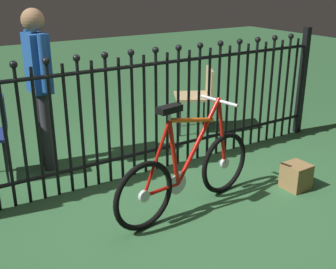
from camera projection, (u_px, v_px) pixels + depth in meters
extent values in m
plane|color=#305F36|center=(183.00, 198.00, 3.79)|extent=(20.00, 20.00, 0.00)
cylinder|color=black|center=(7.00, 142.00, 3.46)|extent=(0.03, 0.03, 1.18)
cylinder|color=black|center=(23.00, 139.00, 3.52)|extent=(0.03, 0.03, 1.18)
sphere|color=black|center=(13.00, 65.00, 3.31)|extent=(0.06, 0.06, 0.06)
cylinder|color=black|center=(38.00, 136.00, 3.59)|extent=(0.03, 0.03, 1.18)
cylinder|color=black|center=(53.00, 133.00, 3.65)|extent=(0.03, 0.03, 1.18)
sphere|color=black|center=(46.00, 61.00, 3.44)|extent=(0.06, 0.06, 0.06)
cylinder|color=black|center=(68.00, 131.00, 3.72)|extent=(0.03, 0.03, 1.18)
cylinder|color=black|center=(82.00, 128.00, 3.78)|extent=(0.03, 0.03, 1.18)
sphere|color=black|center=(76.00, 58.00, 3.57)|extent=(0.06, 0.06, 0.06)
cylinder|color=black|center=(95.00, 125.00, 3.85)|extent=(0.03, 0.03, 1.18)
cylinder|color=black|center=(108.00, 123.00, 3.91)|extent=(0.03, 0.03, 1.18)
sphere|color=black|center=(105.00, 55.00, 3.70)|extent=(0.06, 0.06, 0.06)
cylinder|color=black|center=(121.00, 121.00, 3.98)|extent=(0.03, 0.03, 1.18)
cylinder|color=black|center=(133.00, 118.00, 4.04)|extent=(0.03, 0.03, 1.18)
sphere|color=black|center=(131.00, 53.00, 3.82)|extent=(0.06, 0.06, 0.06)
cylinder|color=black|center=(145.00, 116.00, 4.11)|extent=(0.03, 0.03, 1.18)
cylinder|color=black|center=(156.00, 114.00, 4.17)|extent=(0.03, 0.03, 1.18)
sphere|color=black|center=(156.00, 50.00, 3.95)|extent=(0.06, 0.06, 0.06)
cylinder|color=black|center=(167.00, 112.00, 4.23)|extent=(0.03, 0.03, 1.18)
cylinder|color=black|center=(178.00, 110.00, 4.30)|extent=(0.03, 0.03, 1.18)
sphere|color=black|center=(179.00, 48.00, 4.08)|extent=(0.06, 0.06, 0.06)
cylinder|color=black|center=(188.00, 108.00, 4.36)|extent=(0.03, 0.03, 1.18)
cylinder|color=black|center=(199.00, 106.00, 4.43)|extent=(0.03, 0.03, 1.18)
sphere|color=black|center=(200.00, 46.00, 4.21)|extent=(0.06, 0.06, 0.06)
cylinder|color=black|center=(208.00, 104.00, 4.49)|extent=(0.03, 0.03, 1.18)
cylinder|color=black|center=(218.00, 102.00, 4.56)|extent=(0.03, 0.03, 1.18)
sphere|color=black|center=(221.00, 43.00, 4.34)|extent=(0.06, 0.06, 0.06)
cylinder|color=black|center=(227.00, 100.00, 4.62)|extent=(0.03, 0.03, 1.18)
cylinder|color=black|center=(236.00, 99.00, 4.69)|extent=(0.03, 0.03, 1.18)
sphere|color=black|center=(240.00, 42.00, 4.47)|extent=(0.06, 0.06, 0.06)
cylinder|color=black|center=(245.00, 97.00, 4.75)|extent=(0.03, 0.03, 1.18)
cylinder|color=black|center=(254.00, 95.00, 4.81)|extent=(0.03, 0.03, 1.18)
sphere|color=black|center=(258.00, 40.00, 4.60)|extent=(0.06, 0.06, 0.06)
cylinder|color=black|center=(262.00, 94.00, 4.88)|extent=(0.03, 0.03, 1.18)
cylinder|color=black|center=(270.00, 92.00, 4.94)|extent=(0.03, 0.03, 1.18)
sphere|color=black|center=(275.00, 38.00, 4.73)|extent=(0.06, 0.06, 0.06)
cylinder|color=black|center=(278.00, 91.00, 5.01)|extent=(0.03, 0.03, 1.18)
cylinder|color=black|center=(286.00, 89.00, 5.07)|extent=(0.03, 0.03, 1.18)
sphere|color=black|center=(291.00, 36.00, 4.86)|extent=(0.06, 0.06, 0.06)
cylinder|color=black|center=(293.00, 88.00, 5.14)|extent=(0.03, 0.03, 1.18)
cylinder|color=black|center=(146.00, 152.00, 4.24)|extent=(4.38, 0.03, 0.03)
cylinder|color=black|center=(144.00, 65.00, 3.94)|extent=(4.38, 0.03, 0.03)
cube|color=black|center=(302.00, 82.00, 5.19)|extent=(0.07, 0.07, 1.29)
torus|color=black|center=(144.00, 196.00, 3.25)|extent=(0.56, 0.13, 0.56)
cylinder|color=silver|center=(144.00, 196.00, 3.25)|extent=(0.10, 0.04, 0.09)
torus|color=black|center=(224.00, 163.00, 3.82)|extent=(0.56, 0.13, 0.56)
cylinder|color=silver|center=(224.00, 163.00, 3.82)|extent=(0.10, 0.04, 0.09)
cylinder|color=red|center=(199.00, 141.00, 3.50)|extent=(0.49, 0.11, 0.66)
cylinder|color=#EA5914|center=(192.00, 120.00, 3.38)|extent=(0.48, 0.11, 0.14)
cylinder|color=red|center=(174.00, 153.00, 3.34)|extent=(0.13, 0.06, 0.57)
cylinder|color=red|center=(161.00, 190.00, 3.36)|extent=(0.35, 0.08, 0.04)
cylinder|color=red|center=(157.00, 158.00, 3.23)|extent=(0.28, 0.07, 0.56)
cylinder|color=red|center=(222.00, 132.00, 3.67)|extent=(0.14, 0.05, 0.63)
cylinder|color=silver|center=(219.00, 100.00, 3.53)|extent=(0.03, 0.03, 0.02)
cylinder|color=silver|center=(219.00, 101.00, 3.54)|extent=(0.09, 0.40, 0.03)
cylinder|color=silver|center=(169.00, 116.00, 3.20)|extent=(0.03, 0.03, 0.07)
cube|color=black|center=(169.00, 109.00, 3.18)|extent=(0.21, 0.12, 0.05)
cylinder|color=silver|center=(178.00, 184.00, 3.47)|extent=(0.18, 0.04, 0.18)
cylinder|color=black|center=(180.00, 119.00, 5.18)|extent=(0.02, 0.02, 0.44)
cylinder|color=black|center=(177.00, 111.00, 5.51)|extent=(0.02, 0.02, 0.44)
cylinder|color=black|center=(208.00, 118.00, 5.21)|extent=(0.02, 0.02, 0.44)
cylinder|color=black|center=(204.00, 110.00, 5.53)|extent=(0.02, 0.02, 0.44)
cube|color=tan|center=(193.00, 96.00, 5.27)|extent=(0.59, 0.59, 0.03)
cube|color=tan|center=(210.00, 81.00, 5.22)|extent=(0.22, 0.38, 0.33)
cylinder|color=black|center=(6.00, 163.00, 3.96)|extent=(0.02, 0.02, 0.44)
cylinder|color=black|center=(6.00, 151.00, 4.24)|extent=(0.02, 0.02, 0.44)
cube|color=navy|center=(4.00, 116.00, 3.96)|extent=(0.11, 0.36, 0.33)
cylinder|color=#2D2D33|center=(47.00, 133.00, 4.22)|extent=(0.11, 0.11, 0.79)
cylinder|color=#2D2D33|center=(42.00, 128.00, 4.35)|extent=(0.11, 0.11, 0.79)
cube|color=#1E4C99|center=(37.00, 63.00, 4.05)|extent=(0.19, 0.30, 0.56)
cylinder|color=#1E4C99|center=(44.00, 64.00, 3.88)|extent=(0.08, 0.08, 0.53)
cylinder|color=#1E4C99|center=(31.00, 57.00, 4.19)|extent=(0.08, 0.08, 0.53)
sphere|color=#8C6647|center=(33.00, 20.00, 3.91)|extent=(0.22, 0.22, 0.22)
cube|color=olive|center=(296.00, 176.00, 3.94)|extent=(0.22, 0.22, 0.24)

